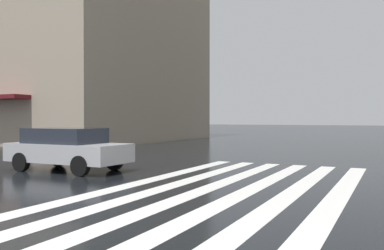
{
  "coord_description": "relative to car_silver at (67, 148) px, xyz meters",
  "views": [
    {
      "loc": [
        -4.67,
        -4.64,
        1.72
      ],
      "look_at": [
        7.86,
        1.61,
        1.5
      ],
      "focal_mm": 38.09,
      "sensor_mm": 36.0,
      "label": 1
    }
  ],
  "objects": [
    {
      "name": "haussmann_block_mid",
      "position": [
        15.38,
        18.69,
        10.65
      ],
      "size": [
        17.97,
        26.47,
        23.3
      ],
      "color": "tan",
      "rests_on": "ground_plane"
    },
    {
      "name": "zebra_crossing",
      "position": [
        -1.5,
        -6.07,
        -0.75
      ],
      "size": [
        13.0,
        5.5,
        0.01
      ],
      "color": "silver",
      "rests_on": "ground_plane"
    },
    {
      "name": "ground_plane",
      "position": [
        -5.5,
        -5.04,
        -0.76
      ],
      "size": [
        220.0,
        220.0,
        0.0
      ],
      "primitive_type": "plane",
      "color": "black"
    },
    {
      "name": "car_silver",
      "position": [
        0.0,
        0.0,
        0.0
      ],
      "size": [
        1.85,
        4.1,
        1.41
      ],
      "color": "#B7B7BC",
      "rests_on": "ground_plane"
    }
  ]
}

